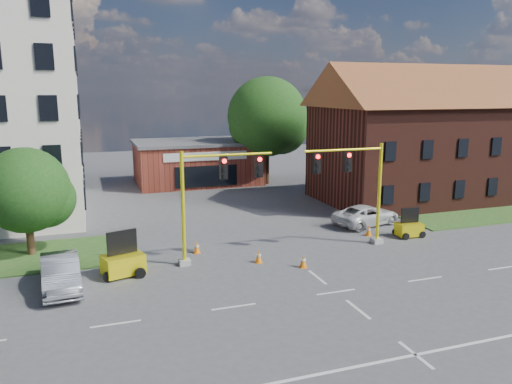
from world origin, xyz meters
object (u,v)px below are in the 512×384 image
Objects in this scene: trailer_east at (409,228)px; signal_mast_east at (356,183)px; signal_mast_west at (213,192)px; trailer_west at (123,262)px; pickup_white at (366,215)px.

signal_mast_east is at bearing -167.66° from trailer_east.
signal_mast_west is 5.88m from trailer_west.
signal_mast_west is at bearing -10.96° from trailer_west.
signal_mast_east is at bearing 0.00° from signal_mast_west.
trailer_east is at bearing -13.48° from trailer_west.
trailer_east is at bearing 2.52° from signal_mast_west.
signal_mast_east reaches higher than trailer_west.
pickup_white is at bearing 18.37° from signal_mast_west.
trailer_east is (18.01, 1.09, -0.14)m from trailer_west.
signal_mast_east is at bearing 124.45° from pickup_white.
pickup_white is at bearing -2.04° from trailer_west.
signal_mast_east is 3.41× the size of trailer_east.
signal_mast_east is 6.10m from pickup_white.
pickup_white is (16.92, 4.50, -0.00)m from trailer_west.
trailer_west is 1.26× the size of trailer_east.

